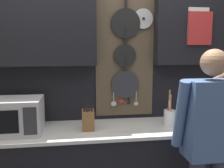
# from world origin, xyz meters

# --- Properties ---
(back_wall_unit) EXTENTS (3.16, 0.23, 2.49)m
(back_wall_unit) POSITION_xyz_m (-0.02, 0.27, 1.52)
(back_wall_unit) COLOR black
(back_wall_unit) RESTS_ON ground_plane
(microwave) EXTENTS (0.48, 0.37, 0.31)m
(microwave) POSITION_xyz_m (-0.84, -0.03, 1.05)
(microwave) COLOR silver
(microwave) RESTS_ON base_cabinet_counter
(knife_block) EXTENTS (0.11, 0.15, 0.25)m
(knife_block) POSITION_xyz_m (-0.19, -0.03, 0.99)
(knife_block) COLOR brown
(knife_block) RESTS_ON base_cabinet_counter
(utensil_crock) EXTENTS (0.11, 0.11, 0.35)m
(utensil_crock) POSITION_xyz_m (0.59, -0.02, 0.98)
(utensil_crock) COLOR white
(utensil_crock) RESTS_ON base_cabinet_counter
(person) EXTENTS (0.54, 0.62, 1.63)m
(person) POSITION_xyz_m (0.71, -0.54, 0.97)
(person) COLOR #383842
(person) RESTS_ON ground_plane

